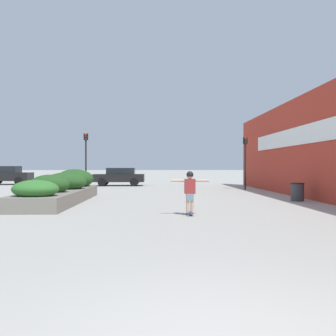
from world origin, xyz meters
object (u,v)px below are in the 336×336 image
object	(u,v)px
traffic_light_left	(86,152)
skateboard	(190,213)
car_center_left	(8,175)
traffic_light_right	(245,154)
trash_bin	(297,192)
skateboarder	(190,187)
car_leftmost	(120,176)

from	to	relation	value
traffic_light_left	skateboard	bearing A→B (deg)	-66.06
car_center_left	traffic_light_left	size ratio (longest dim) A/B	1.02
traffic_light_left	traffic_light_right	size ratio (longest dim) A/B	1.07
traffic_light_left	traffic_light_right	xyz separation A→B (m)	(10.91, -0.03, -0.14)
skateboard	trash_bin	xyz separation A→B (m)	(5.44, 4.89, 0.36)
skateboard	skateboarder	size ratio (longest dim) A/B	0.43
car_center_left	trash_bin	bearing A→B (deg)	50.73
car_leftmost	traffic_light_left	xyz separation A→B (m)	(-1.76, -5.37, 1.81)
skateboard	traffic_light_left	xyz separation A→B (m)	(-5.90, 13.29, 2.52)
skateboard	trash_bin	distance (m)	7.32
skateboarder	car_leftmost	distance (m)	19.12
car_center_left	traffic_light_left	bearing A→B (deg)	47.29
car_center_left	traffic_light_left	xyz separation A→B (m)	(8.24, -7.61, 1.74)
skateboarder	car_leftmost	world-z (taller)	car_leftmost
car_leftmost	skateboard	bearing A→B (deg)	-167.48
skateboarder	traffic_light_left	size ratio (longest dim) A/B	0.35
traffic_light_right	trash_bin	bearing A→B (deg)	-87.04
car_leftmost	car_center_left	world-z (taller)	car_center_left
car_center_left	traffic_light_left	distance (m)	11.35
skateboarder	traffic_light_right	bearing A→B (deg)	67.18
car_center_left	traffic_light_left	world-z (taller)	traffic_light_left
skateboarder	car_center_left	bearing A→B (deg)	121.95
car_leftmost	car_center_left	bearing A→B (deg)	77.39
car_center_left	car_leftmost	bearing A→B (deg)	77.39
skateboarder	trash_bin	distance (m)	7.33
car_center_left	traffic_light_right	xyz separation A→B (m)	(19.15, -7.64, 1.60)
skateboard	traffic_light_right	size ratio (longest dim) A/B	0.16
skateboard	traffic_light_right	distance (m)	14.37
skateboard	car_center_left	world-z (taller)	car_center_left
skateboarder	trash_bin	world-z (taller)	skateboarder
car_leftmost	car_center_left	size ratio (longest dim) A/B	1.06
skateboarder	traffic_light_left	distance (m)	14.64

